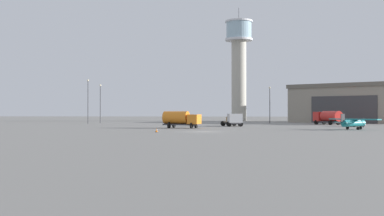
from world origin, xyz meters
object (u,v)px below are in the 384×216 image
object	(u,v)px
truck_flatbed_silver	(233,120)
traffic_cone_near_left	(156,130)
airplane_teal	(353,122)
light_post_west	(88,98)
truck_fuel_tanker_red	(328,117)
truck_fuel_tanker_orange	(181,119)
light_post_east	(100,100)
car_white	(355,123)
light_post_north	(270,102)
control_tower	(239,59)

from	to	relation	value
truck_flatbed_silver	traffic_cone_near_left	distance (m)	28.50
airplane_teal	light_post_west	bearing A→B (deg)	105.86
airplane_teal	truck_fuel_tanker_red	xyz separation A→B (m)	(2.08, 28.07, 0.52)
truck_fuel_tanker_orange	light_post_east	bearing A→B (deg)	142.98
airplane_teal	traffic_cone_near_left	world-z (taller)	airplane_teal
car_white	light_post_north	xyz separation A→B (m)	(-13.68, 25.02, 4.57)
truck_fuel_tanker_orange	car_white	size ratio (longest dim) A/B	1.57
light_post_west	traffic_cone_near_left	xyz separation A→B (m)	(22.93, -43.27, -5.80)
airplane_teal	car_white	world-z (taller)	airplane_teal
truck_fuel_tanker_red	airplane_teal	bearing A→B (deg)	147.48
truck_flatbed_silver	car_white	world-z (taller)	truck_flatbed_silver
car_white	light_post_east	size ratio (longest dim) A/B	0.46
truck_fuel_tanker_orange	traffic_cone_near_left	xyz separation A→B (m)	(-1.73, -16.27, -1.33)
truck_flatbed_silver	car_white	distance (m)	22.99
airplane_teal	control_tower	bearing A→B (deg)	61.01
light_post_east	control_tower	bearing A→B (deg)	40.04
light_post_west	light_post_east	size ratio (longest dim) A/B	1.09
airplane_teal	traffic_cone_near_left	xyz separation A→B (m)	(-29.51, -11.16, -0.89)
truck_fuel_tanker_red	light_post_east	world-z (taller)	light_post_east
truck_fuel_tanker_red	car_white	bearing A→B (deg)	161.43
truck_fuel_tanker_orange	car_white	bearing A→B (deg)	34.38
car_white	traffic_cone_near_left	bearing A→B (deg)	-1.66
traffic_cone_near_left	light_post_east	bearing A→B (deg)	113.81
truck_flatbed_silver	light_post_north	xyz separation A→B (m)	(9.31, 24.78, 4.11)
airplane_teal	light_post_east	size ratio (longest dim) A/B	0.74
control_tower	light_post_north	world-z (taller)	control_tower
control_tower	truck_fuel_tanker_orange	size ratio (longest dim) A/B	5.05
truck_fuel_tanker_red	traffic_cone_near_left	bearing A→B (deg)	112.88
airplane_teal	light_post_west	world-z (taller)	light_post_west
light_post_west	traffic_cone_near_left	bearing A→B (deg)	-62.08
light_post_west	light_post_north	world-z (taller)	light_post_west
light_post_east	light_post_north	size ratio (longest dim) A/B	1.07
truck_fuel_tanker_red	car_white	size ratio (longest dim) A/B	1.69
car_white	light_post_north	bearing A→B (deg)	-100.64
airplane_teal	car_white	bearing A→B (deg)	31.18
truck_fuel_tanker_orange	car_white	distance (m)	33.58
truck_fuel_tanker_red	truck_flatbed_silver	bearing A→B (deg)	93.59
truck_fuel_tanker_red	truck_flatbed_silver	size ratio (longest dim) A/B	1.05
truck_fuel_tanker_orange	light_post_west	bearing A→B (deg)	149.77
truck_fuel_tanker_red	truck_flatbed_silver	xyz separation A→B (m)	(-20.74, -12.89, -0.50)
control_tower	car_white	distance (m)	58.55
truck_fuel_tanker_red	truck_fuel_tanker_orange	size ratio (longest dim) A/B	1.08
truck_flatbed_silver	truck_fuel_tanker_orange	world-z (taller)	truck_fuel_tanker_orange
control_tower	traffic_cone_near_left	distance (m)	81.13
light_post_west	traffic_cone_near_left	world-z (taller)	light_post_west
light_post_north	truck_flatbed_silver	bearing A→B (deg)	-110.59
light_post_west	airplane_teal	bearing A→B (deg)	-31.48
truck_fuel_tanker_red	light_post_east	bearing A→B (deg)	51.65
car_white	light_post_west	world-z (taller)	light_post_west
airplane_teal	light_post_north	distance (m)	41.24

